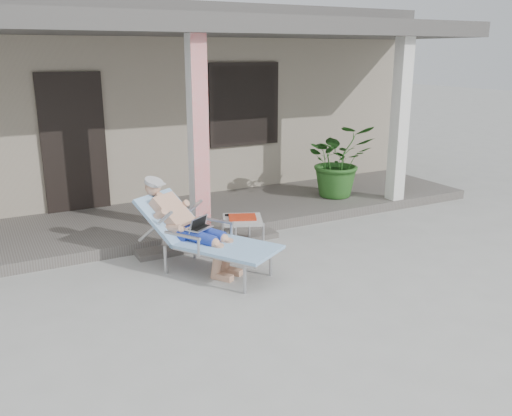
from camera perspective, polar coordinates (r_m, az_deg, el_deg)
ground at (r=5.84m, az=2.34°, el=-9.56°), size 60.00×60.00×0.00m
house at (r=11.39m, az=-14.51°, el=11.27°), size 10.40×5.40×3.30m
porch_deck at (r=8.37m, az=-8.01°, el=-1.11°), size 10.00×2.00×0.15m
porch_overhang at (r=7.95m, az=-8.66°, el=17.80°), size 10.00×2.30×2.85m
porch_step at (r=7.36m, az=-4.91°, el=-3.74°), size 2.00×0.30×0.07m
lounger at (r=6.39m, az=-6.37°, el=-0.54°), size 1.46×1.80×1.15m
side_table at (r=7.14m, az=-1.44°, el=-1.40°), size 0.66×0.66×0.45m
potted_palm at (r=9.28m, az=8.69°, el=5.00°), size 1.36×1.27×1.24m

